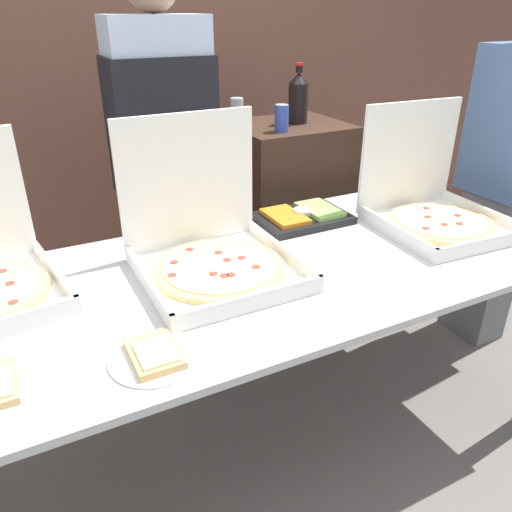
% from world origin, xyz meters
% --- Properties ---
extents(ground_plane, '(16.00, 16.00, 0.00)m').
position_xyz_m(ground_plane, '(0.00, 0.00, 0.00)').
color(ground_plane, slate).
extents(brick_wall_behind, '(10.00, 0.06, 2.80)m').
position_xyz_m(brick_wall_behind, '(0.00, 1.70, 1.40)').
color(brick_wall_behind, brown).
rests_on(brick_wall_behind, ground_plane).
extents(buffet_table, '(2.27, 0.95, 0.82)m').
position_xyz_m(buffet_table, '(0.00, 0.00, 0.74)').
color(buffet_table, silver).
rests_on(buffet_table, ground_plane).
extents(pizza_box_near_right, '(0.50, 0.51, 0.47)m').
position_xyz_m(pizza_box_near_right, '(0.82, 0.02, 0.90)').
color(pizza_box_near_right, white).
rests_on(pizza_box_near_right, buffet_table).
extents(pizza_box_far_right, '(0.50, 0.51, 0.49)m').
position_xyz_m(pizza_box_far_right, '(-0.13, 0.08, 0.91)').
color(pizza_box_far_right, white).
rests_on(pizza_box_far_right, buffet_table).
extents(paper_plate_front_right, '(0.24, 0.24, 0.03)m').
position_xyz_m(paper_plate_front_right, '(-0.45, -0.31, 0.83)').
color(paper_plate_front_right, white).
rests_on(paper_plate_front_right, buffet_table).
extents(veggie_tray, '(0.37, 0.26, 0.05)m').
position_xyz_m(veggie_tray, '(0.36, 0.29, 0.84)').
color(veggie_tray, black).
rests_on(veggie_tray, buffet_table).
extents(sideboard_podium, '(0.57, 0.49, 1.10)m').
position_xyz_m(sideboard_podium, '(0.62, 0.85, 0.55)').
color(sideboard_podium, '#382319').
rests_on(sideboard_podium, ground_plane).
extents(soda_bottle, '(0.10, 0.10, 0.29)m').
position_xyz_m(soda_bottle, '(0.67, 0.85, 1.22)').
color(soda_bottle, black).
rests_on(soda_bottle, sideboard_podium).
extents(soda_can_silver, '(0.07, 0.07, 0.12)m').
position_xyz_m(soda_can_silver, '(0.40, 0.98, 1.16)').
color(soda_can_silver, silver).
rests_on(soda_can_silver, sideboard_podium).
extents(soda_can_colored, '(0.07, 0.07, 0.12)m').
position_xyz_m(soda_can_colored, '(0.50, 0.72, 1.16)').
color(soda_can_colored, '#334CB2').
rests_on(soda_can_colored, sideboard_podium).
extents(person_server_vest, '(0.42, 0.24, 1.81)m').
position_xyz_m(person_server_vest, '(-0.07, 0.72, 1.02)').
color(person_server_vest, '#2D2D38').
rests_on(person_server_vest, ground_plane).
extents(person_guest_cap, '(0.22, 0.40, 1.67)m').
position_xyz_m(person_guest_cap, '(1.44, 0.18, 0.87)').
color(person_guest_cap, slate).
rests_on(person_guest_cap, ground_plane).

